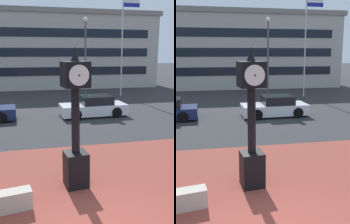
# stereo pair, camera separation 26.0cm
# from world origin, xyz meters

# --- Properties ---
(plaza_brick_paving) EXTENTS (44.00, 9.99, 0.01)m
(plaza_brick_paving) POSITION_xyz_m (0.00, 1.00, 0.00)
(plaza_brick_paving) COLOR brown
(plaza_brick_paving) RESTS_ON ground
(street_clock) EXTENTS (0.78, 0.82, 4.06)m
(street_clock) POSITION_xyz_m (-0.15, 2.57, 1.85)
(street_clock) COLOR black
(street_clock) RESTS_ON ground
(car_street_far) EXTENTS (4.19, 2.02, 1.28)m
(car_street_far) POSITION_xyz_m (2.60, 11.40, 0.57)
(car_street_far) COLOR silver
(car_street_far) RESTS_ON ground
(flagpole_primary) EXTENTS (1.61, 0.14, 9.15)m
(flagpole_primary) POSITION_xyz_m (7.20, 18.77, 5.41)
(flagpole_primary) COLOR silver
(flagpole_primary) RESTS_ON ground
(civic_building) EXTENTS (28.26, 14.49, 8.51)m
(civic_building) POSITION_xyz_m (-0.41, 31.43, 4.26)
(civic_building) COLOR #B2ADA3
(civic_building) RESTS_ON ground
(street_lamp_post) EXTENTS (0.36, 0.36, 6.59)m
(street_lamp_post) POSITION_xyz_m (3.13, 16.29, 4.03)
(street_lamp_post) COLOR #4C4C51
(street_lamp_post) RESTS_ON ground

